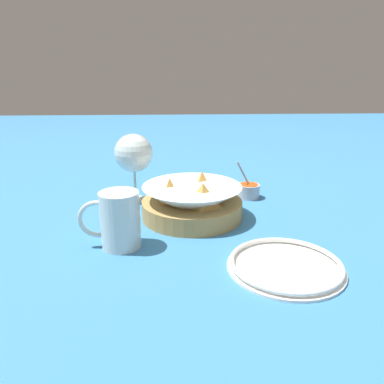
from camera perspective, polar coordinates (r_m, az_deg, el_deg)
name	(u,v)px	position (r m, az deg, el deg)	size (l,w,h in m)	color
ground_plane	(196,222)	(0.82, 0.61, -4.59)	(4.00, 4.00, 0.00)	teal
food_basket	(192,203)	(0.84, 0.04, -1.62)	(0.22, 0.22, 0.10)	#B2894C
sauce_cup	(248,190)	(0.98, 8.60, 0.29)	(0.06, 0.06, 0.10)	#B7B7BC
wine_glass	(134,155)	(0.94, -8.90, 5.63)	(0.09, 0.09, 0.17)	silver
beer_mug	(119,222)	(0.71, -11.03, -4.48)	(0.12, 0.07, 0.11)	silver
side_plate	(286,265)	(0.66, 14.06, -10.74)	(0.20, 0.20, 0.01)	white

